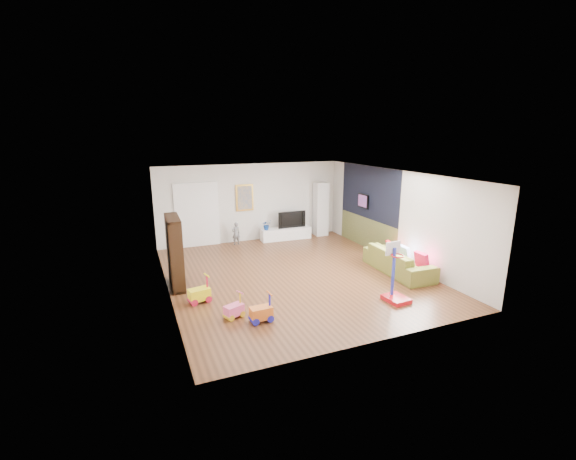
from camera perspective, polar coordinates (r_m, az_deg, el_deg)
name	(u,v)px	position (r m, az deg, el deg)	size (l,w,h in m)	color
floor	(294,274)	(10.49, 0.84, -6.60)	(6.50, 7.50, 0.00)	brown
ceiling	(294,174)	(9.86, 0.90, 8.23)	(6.50, 7.50, 0.00)	white
wall_back	(251,203)	(13.54, -5.45, 4.05)	(6.50, 0.00, 2.70)	beige
wall_front	(379,273)	(6.95, 13.28, -6.20)	(6.50, 0.00, 2.70)	silver
wall_left	(165,239)	(9.33, -17.79, -1.25)	(0.00, 7.50, 2.70)	white
wall_right	(395,216)	(11.73, 15.61, 2.00)	(0.00, 7.50, 2.70)	silver
navy_accent	(369,193)	(12.74, 11.85, 5.45)	(0.01, 3.20, 1.70)	black
olive_wainscot	(366,233)	(13.01, 11.55, -0.43)	(0.01, 3.20, 1.00)	brown
doorway	(197,216)	(13.14, -13.31, 2.08)	(1.45, 0.06, 2.10)	white
painting_back	(245,198)	(13.40, -6.44, 4.78)	(0.62, 0.06, 0.92)	gold
artwork_right	(363,201)	(12.92, 11.05, 4.26)	(0.04, 0.56, 0.46)	#7F3F8C
media_console	(286,233)	(13.81, -0.35, -0.52)	(1.81, 0.45, 0.42)	white
tall_cabinet	(321,209)	(14.30, 4.87, 3.13)	(0.46, 0.46, 1.97)	silver
bookshelf	(175,252)	(9.87, -16.43, -3.15)	(0.32, 1.21, 1.76)	black
sofa	(398,261)	(10.96, 16.04, -4.42)	(2.25, 0.88, 0.66)	olive
basketball_hoop	(398,273)	(9.00, 15.99, -6.13)	(0.47, 0.57, 1.37)	red
ride_on_yellow	(199,290)	(8.96, -13.04, -8.60)	(0.47, 0.29, 0.62)	yellow
ride_on_orange	(261,308)	(7.94, -4.02, -11.46)	(0.44, 0.27, 0.59)	orange
ride_on_pink	(234,306)	(8.16, -8.04, -11.07)	(0.39, 0.24, 0.52)	#F85C95
child	(236,233)	(13.22, -7.72, -0.51)	(0.29, 0.19, 0.79)	slate
tv	(291,219)	(13.81, 0.43, 1.65)	(1.03, 0.14, 0.59)	black
vase_plant	(267,225)	(13.47, -3.19, 0.78)	(0.32, 0.28, 0.35)	navy
pillow_left	(422,260)	(10.59, 19.19, -4.23)	(0.11, 0.42, 0.42)	#C81145
pillow_center	(405,253)	(11.05, 16.91, -3.29)	(0.11, 0.40, 0.40)	silver
pillow_right	(390,247)	(11.48, 14.88, -2.50)	(0.09, 0.35, 0.35)	#B51516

